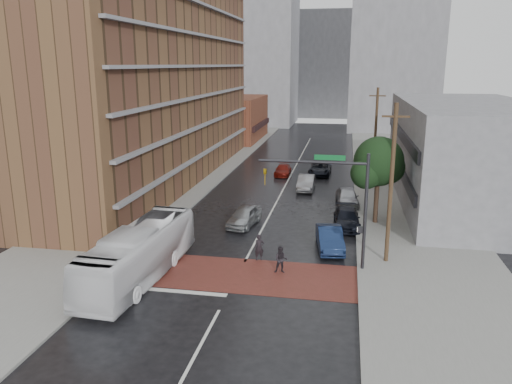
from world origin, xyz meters
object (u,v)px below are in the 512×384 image
Objects in this scene: car_parked_mid at (347,218)px; car_parked_near at (330,239)px; suv_travel at (320,169)px; car_parked_far at (347,197)px; pedestrian_b at (281,260)px; car_travel_a at (244,216)px; pedestrian_a at (259,248)px; car_travel_b at (306,183)px; car_travel_c at (283,170)px; transit_bus at (139,253)px.

car_parked_near is at bearing -105.50° from car_parked_mid.
suv_travel is 1.08× the size of car_parked_far.
pedestrian_b is 0.38× the size of car_travel_a.
suv_travel is 1.06× the size of car_parked_mid.
pedestrian_a reaches higher than pedestrian_b.
car_parked_mid is at bearing 17.00° from car_travel_a.
pedestrian_a reaches higher than car_travel_b.
car_travel_b is (-0.22, 20.68, -0.09)m from pedestrian_b.
car_parked_near is at bearing -100.83° from car_parked_far.
car_travel_c is at bearing 97.09° from car_parked_near.
car_travel_b is 16.42m from car_parked_near.
pedestrian_b is 0.35× the size of car_parked_mid.
car_parked_mid is at bearing 48.01° from transit_bus.
pedestrian_a is at bearing 35.16° from transit_bus.
pedestrian_b is 20.68m from car_travel_b.
pedestrian_b is at bearing -55.57° from car_travel_a.
suv_travel reaches higher than car_parked_mid.
pedestrian_b is at bearing -129.12° from car_parked_near.
car_travel_a reaches higher than car_travel_b.
car_parked_near is 11.28m from car_parked_far.
car_parked_far is (7.83, 7.26, 0.04)m from car_travel_a.
suv_travel is at bearing 86.76° from car_parked_near.
transit_bus is 6.71× the size of pedestrian_b.
car_parked_near is at bearing 35.30° from transit_bus.
suv_travel is (0.96, 7.39, -0.04)m from car_travel_b.
car_parked_near reaches higher than suv_travel.
suv_travel is (0.74, 28.06, -0.13)m from pedestrian_b.
car_travel_b is 7.45m from suv_travel.
car_travel_b is 0.90× the size of suv_travel.
car_parked_near is (6.73, -3.97, 0.01)m from car_travel_a.
car_travel_c is at bearing 91.16° from pedestrian_b.
car_travel_a is 0.88× the size of suv_travel.
car_parked_mid is (1.10, 5.05, -0.07)m from car_parked_near.
car_parked_far reaches higher than car_travel_c.
car_travel_b is at bearing 106.81° from car_parked_mid.
suv_travel is (4.75, 19.58, -0.05)m from car_travel_a.
car_parked_mid is at bearing -95.24° from car_parked_far.
car_parked_near is (2.72, 4.52, -0.07)m from pedestrian_b.
pedestrian_a reaches higher than car_travel_c.
car_parked_far is at bearing 59.71° from transit_bus.
car_travel_c is at bearing 84.02° from transit_bus.
car_parked_far is (1.10, 11.23, 0.03)m from car_parked_near.
car_travel_c is at bearing 109.18° from car_parked_mid.
car_parked_mid is (7.83, 1.08, -0.06)m from car_travel_a.
pedestrian_b is at bearing -83.38° from car_travel_c.
pedestrian_a is at bearing -128.06° from car_parked_mid.
car_travel_a is at bearing -142.40° from car_parked_far.
car_travel_c is (-3.37, 27.04, -0.24)m from pedestrian_b.
pedestrian_a reaches higher than car_travel_a.
pedestrian_b is 0.33× the size of suv_travel.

